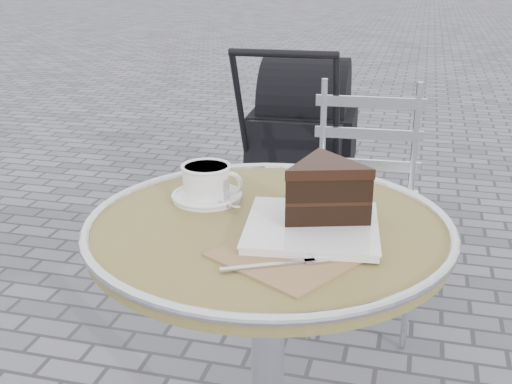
% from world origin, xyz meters
% --- Properties ---
extents(cafe_table, '(0.72, 0.72, 0.74)m').
position_xyz_m(cafe_table, '(0.00, 0.00, 0.57)').
color(cafe_table, silver).
rests_on(cafe_table, ground).
extents(cappuccino_set, '(0.16, 0.15, 0.07)m').
position_xyz_m(cappuccino_set, '(-0.16, 0.09, 0.76)').
color(cappuccino_set, white).
rests_on(cappuccino_set, cafe_table).
extents(cake_plate_set, '(0.30, 0.40, 0.13)m').
position_xyz_m(cake_plate_set, '(0.10, -0.00, 0.79)').
color(cake_plate_set, '#946E51').
rests_on(cake_plate_set, cafe_table).
extents(bistro_chair, '(0.39, 0.39, 0.82)m').
position_xyz_m(bistro_chair, '(0.11, 0.97, 0.51)').
color(bistro_chair, silver).
rests_on(bistro_chair, ground).
extents(baby_stroller, '(0.45, 0.90, 0.92)m').
position_xyz_m(baby_stroller, '(-0.22, 1.54, 0.41)').
color(baby_stroller, black).
rests_on(baby_stroller, ground).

